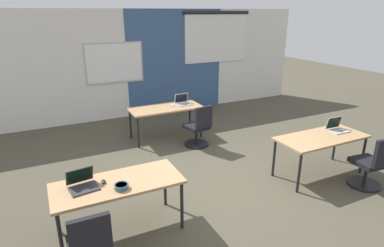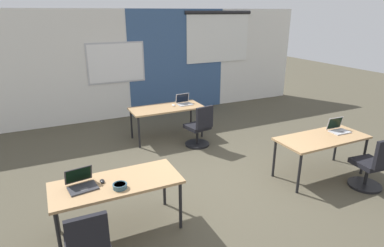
{
  "view_description": "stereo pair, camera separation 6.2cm",
  "coord_description": "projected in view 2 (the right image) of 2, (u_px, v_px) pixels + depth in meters",
  "views": [
    {
      "loc": [
        -2.46,
        -4.16,
        2.74
      ],
      "look_at": [
        -0.23,
        0.39,
        0.95
      ],
      "focal_mm": 29.84,
      "sensor_mm": 36.0,
      "label": 1
    },
    {
      "loc": [
        -2.4,
        -4.19,
        2.74
      ],
      "look_at": [
        -0.23,
        0.39,
        0.95
      ],
      "focal_mm": 29.84,
      "sensor_mm": 36.0,
      "label": 2
    }
  ],
  "objects": [
    {
      "name": "laptop_near_right_end",
      "position": [
        338.0,
        129.0,
        5.65
      ],
      "size": [
        0.34,
        0.29,
        0.24
      ],
      "rotation": [
        0.0,
        0.0,
        -0.04
      ],
      "color": "#B7B7BC",
      "rests_on": "desk_near_right"
    },
    {
      "name": "mouse_near_left_end",
      "position": [
        102.0,
        181.0,
        3.97
      ],
      "size": [
        0.06,
        0.1,
        0.03
      ],
      "color": "black",
      "rests_on": "desk_near_left"
    },
    {
      "name": "ground_plane",
      "position": [
        214.0,
        181.0,
        5.45
      ],
      "size": [
        24.0,
        24.0,
        0.0
      ],
      "color": "#4C4738"
    },
    {
      "name": "snack_bowl",
      "position": [
        120.0,
        186.0,
        3.83
      ],
      "size": [
        0.18,
        0.18,
        0.06
      ],
      "color": "#3D6070",
      "rests_on": "desk_near_left"
    },
    {
      "name": "desk_near_right",
      "position": [
        322.0,
        140.0,
        5.43
      ],
      "size": [
        1.6,
        0.7,
        0.72
      ],
      "color": "tan",
      "rests_on": "ground"
    },
    {
      "name": "chair_far_right",
      "position": [
        199.0,
        129.0,
        6.73
      ],
      "size": [
        0.52,
        0.57,
        0.92
      ],
      "rotation": [
        0.0,
        0.0,
        3.33
      ],
      "color": "black",
      "rests_on": "ground"
    },
    {
      "name": "back_wall_assembly",
      "position": [
        141.0,
        63.0,
        8.57
      ],
      "size": [
        10.0,
        0.27,
        2.8
      ],
      "color": "silver",
      "rests_on": "ground"
    },
    {
      "name": "mouse_far_right",
      "position": [
        174.0,
        105.0,
        7.17
      ],
      "size": [
        0.09,
        0.11,
        0.03
      ],
      "color": "silver",
      "rests_on": "desk_far_center"
    },
    {
      "name": "laptop_near_left_end",
      "position": [
        81.0,
        183.0,
        3.85
      ],
      "size": [
        0.37,
        0.35,
        0.23
      ],
      "rotation": [
        0.0,
        0.0,
        0.14
      ],
      "color": "#333338",
      "rests_on": "desk_near_left"
    },
    {
      "name": "desk_far_center",
      "position": [
        167.0,
        110.0,
        7.1
      ],
      "size": [
        1.6,
        0.7,
        0.72
      ],
      "color": "tan",
      "rests_on": "ground"
    },
    {
      "name": "desk_near_left",
      "position": [
        117.0,
        186.0,
        4.01
      ],
      "size": [
        1.6,
        0.7,
        0.72
      ],
      "color": "tan",
      "rests_on": "ground"
    },
    {
      "name": "chair_near_right_end",
      "position": [
        372.0,
        168.0,
        5.09
      ],
      "size": [
        0.52,
        0.56,
        0.92
      ],
      "rotation": [
        0.0,
        0.0,
        3.04
      ],
      "color": "black",
      "rests_on": "ground"
    },
    {
      "name": "laptop_far_right",
      "position": [
        184.0,
        102.0,
        7.3
      ],
      "size": [
        0.34,
        0.29,
        0.23
      ],
      "rotation": [
        0.0,
        0.0,
        0.04
      ],
      "color": "#B7B7BC",
      "rests_on": "desk_far_center"
    }
  ]
}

